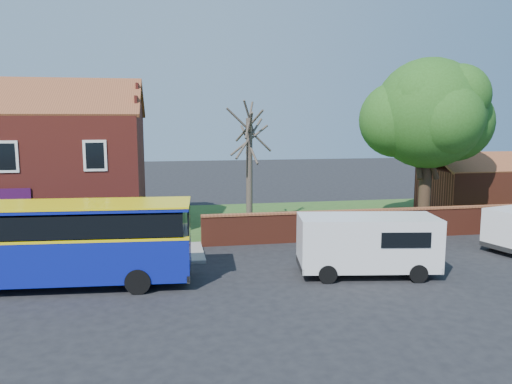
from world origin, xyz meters
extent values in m
plane|color=black|center=(0.00, 0.00, 0.00)|extent=(120.00, 120.00, 0.00)
cube|color=gray|center=(-7.00, 5.75, 0.06)|extent=(18.00, 3.50, 0.12)
cube|color=#426B28|center=(13.00, 13.00, 0.02)|extent=(26.00, 12.00, 0.04)
cube|color=maroon|center=(-7.00, 11.50, 3.25)|extent=(12.00, 8.00, 6.50)
cube|color=brown|center=(-7.00, 9.50, 7.50)|extent=(12.30, 4.08, 2.16)
cube|color=brown|center=(-7.00, 13.50, 7.50)|extent=(12.30, 4.08, 2.16)
cube|color=black|center=(-7.00, 7.47, 4.60)|extent=(1.10, 0.06, 1.50)
cube|color=#4C0F19|center=(-7.00, 7.45, 1.10)|extent=(0.95, 0.04, 2.10)
cube|color=silver|center=(-7.00, 7.47, 1.15)|extent=(1.20, 0.06, 2.30)
cube|color=#340C36|center=(-7.00, 7.44, 2.80)|extent=(2.00, 0.06, 0.60)
cube|color=maroon|center=(13.00, 7.00, 0.75)|extent=(22.00, 0.30, 1.50)
cube|color=brown|center=(13.00, 7.00, 1.55)|extent=(22.00, 0.38, 0.10)
cube|color=maroon|center=(22.00, 13.00, 1.50)|extent=(8.00, 5.00, 3.00)
cube|color=brown|center=(22.00, 11.75, 3.55)|extent=(8.20, 2.56, 1.24)
cube|color=brown|center=(22.00, 14.25, 3.55)|extent=(8.20, 2.56, 1.24)
cube|color=#0D1991|center=(-4.03, 1.97, 1.20)|extent=(10.61, 3.37, 1.66)
cube|color=yellow|center=(-4.03, 1.97, 2.03)|extent=(10.63, 3.40, 0.10)
cube|color=black|center=(-4.03, 1.97, 2.53)|extent=(10.20, 3.36, 0.83)
cube|color=#0D1991|center=(-4.03, 1.97, 3.08)|extent=(10.61, 3.37, 0.14)
cube|color=yellow|center=(-4.03, 1.97, 3.16)|extent=(10.65, 3.42, 0.06)
cylinder|color=black|center=(-0.78, 0.50, 0.47)|extent=(0.96, 0.35, 0.94)
cylinder|color=black|center=(-0.60, 2.94, 0.47)|extent=(0.96, 0.35, 0.94)
cube|color=white|center=(8.33, 1.14, 1.39)|extent=(5.82, 3.05, 2.11)
cube|color=black|center=(10.80, 0.75, 1.72)|extent=(0.37, 1.88, 0.83)
cube|color=black|center=(11.03, 0.72, 0.44)|extent=(0.44, 2.21, 0.27)
cylinder|color=black|center=(6.42, 0.38, 0.37)|extent=(0.76, 0.33, 0.73)
cylinder|color=black|center=(6.74, 2.45, 0.37)|extent=(0.76, 0.33, 0.73)
cylinder|color=black|center=(9.93, -0.17, 0.37)|extent=(0.76, 0.33, 0.73)
cylinder|color=black|center=(10.25, 1.90, 0.37)|extent=(0.76, 0.33, 0.73)
cylinder|color=black|center=(16.09, 3.90, 0.32)|extent=(0.67, 0.38, 0.63)
cylinder|color=black|center=(15.50, 9.58, 2.05)|extent=(0.71, 0.71, 4.09)
sphere|color=#306F22|center=(15.50, 9.58, 6.67)|extent=(6.40, 6.40, 6.40)
sphere|color=#306F22|center=(17.37, 9.94, 6.14)|extent=(4.62, 4.62, 4.62)
sphere|color=#306F22|center=(13.81, 10.11, 6.31)|extent=(4.45, 4.45, 4.45)
cylinder|color=#4C4238|center=(5.06, 10.59, 3.21)|extent=(0.37, 0.37, 6.41)
cylinder|color=#4C4238|center=(5.06, 10.59, 5.50)|extent=(0.38, 3.13, 2.52)
cylinder|color=#4C4238|center=(5.06, 10.59, 5.27)|extent=(1.63, 2.31, 2.31)
cylinder|color=#4C4238|center=(5.06, 10.59, 5.73)|extent=(2.63, 1.20, 2.56)
camera|label=1|loc=(0.30, -17.51, 6.32)|focal=35.00mm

